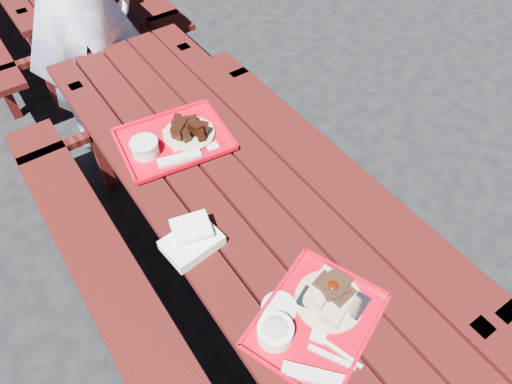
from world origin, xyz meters
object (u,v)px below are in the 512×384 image
Objects in this scene: picnic_table_near at (236,209)px; person at (72,3)px; near_tray at (311,315)px; far_tray at (173,140)px.

picnic_table_near is 1.43m from person.
person is (0.02, 2.00, 0.16)m from near_tray.
person is (-0.00, 1.05, 0.17)m from far_tray.
near_tray is 1.02× the size of far_tray.
near_tray reaches higher than far_tray.
near_tray reaches higher than picnic_table_near.
far_tray is at bearing 107.60° from picnic_table_near.
person reaches higher than far_tray.
picnic_table_near is at bearing 106.74° from person.
far_tray is at bearing 102.51° from person.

